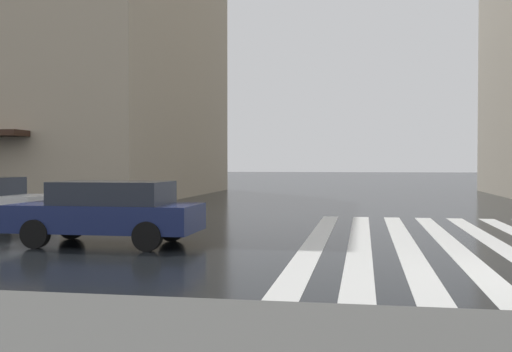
# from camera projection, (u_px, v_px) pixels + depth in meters

# --- Properties ---
(zebra_crossing) EXTENTS (13.00, 7.50, 0.01)m
(zebra_crossing) POSITION_uv_depth(u_px,v_px,m) (473.00, 244.00, 13.70)
(zebra_crossing) COLOR silver
(zebra_crossing) RESTS_ON ground_plane
(car_navy) EXTENTS (1.85, 4.10, 1.41)m
(car_navy) POSITION_uv_depth(u_px,v_px,m) (108.00, 211.00, 13.60)
(car_navy) COLOR navy
(car_navy) RESTS_ON ground_plane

